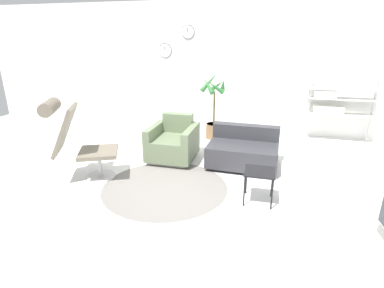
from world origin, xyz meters
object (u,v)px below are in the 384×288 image
potted_plant (214,114)px  shelf_unit (333,102)px  armchair_red (173,143)px  couch_low (243,151)px  lounge_chair (74,134)px  side_table (260,175)px

potted_plant → shelf_unit: bearing=9.6°
armchair_red → couch_low: armchair_red is taller
lounge_chair → shelf_unit: (3.98, 2.86, 0.10)m
lounge_chair → potted_plant: potted_plant is taller
lounge_chair → side_table: lounge_chair is taller
armchair_red → couch_low: bearing=-179.2°
potted_plant → armchair_red: bearing=-109.5°
lounge_chair → couch_low: bearing=91.3°
potted_plant → shelf_unit: (2.35, 0.40, 0.30)m
side_table → shelf_unit: shelf_unit is taller
side_table → armchair_red: bearing=143.3°
couch_low → side_table: 1.20m
potted_plant → couch_low: bearing=-60.5°
shelf_unit → potted_plant: bearing=-170.4°
potted_plant → side_table: bearing=-66.9°
armchair_red → potted_plant: (0.47, 1.33, 0.23)m
side_table → potted_plant: size_ratio=0.31×
lounge_chair → side_table: size_ratio=2.82×
couch_low → armchair_red: bearing=2.6°
armchair_red → shelf_unit: (2.82, 1.73, 0.53)m
side_table → potted_plant: (-1.05, 2.47, 0.13)m
shelf_unit → side_table: bearing=-114.4°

